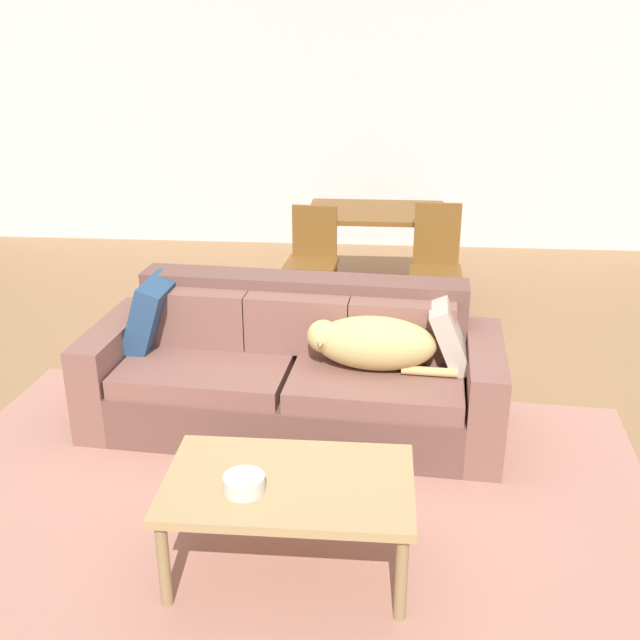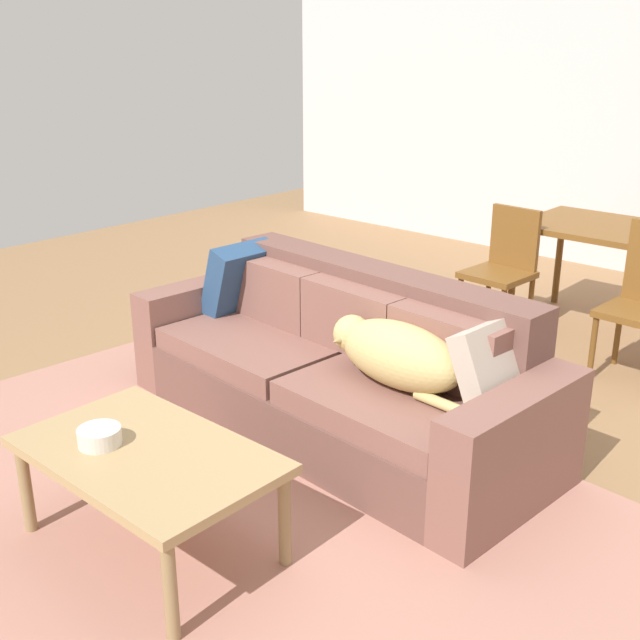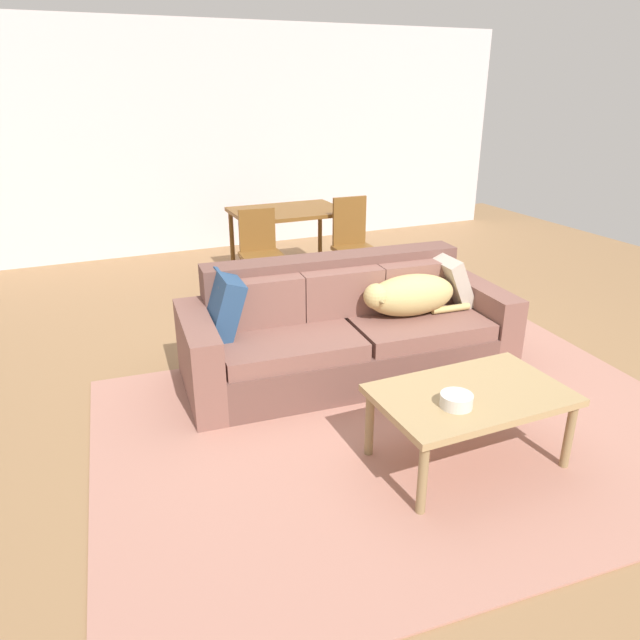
{
  "view_description": "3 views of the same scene",
  "coord_description": "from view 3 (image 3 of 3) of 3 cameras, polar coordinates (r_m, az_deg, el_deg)",
  "views": [
    {
      "loc": [
        0.33,
        -3.88,
        2.23
      ],
      "look_at": [
        -0.0,
        0.15,
        0.62
      ],
      "focal_mm": 42.01,
      "sensor_mm": 36.0,
      "label": 1
    },
    {
      "loc": [
        2.26,
        -2.79,
        1.96
      ],
      "look_at": [
        -0.04,
        -0.2,
        0.7
      ],
      "focal_mm": 43.99,
      "sensor_mm": 36.0,
      "label": 2
    },
    {
      "loc": [
        -1.91,
        -3.49,
        2.02
      ],
      "look_at": [
        -0.39,
        -0.03,
        0.49
      ],
      "focal_mm": 33.1,
      "sensor_mm": 36.0,
      "label": 3
    }
  ],
  "objects": [
    {
      "name": "ground_plane",
      "position": [
        4.46,
        4.44,
        -4.89
      ],
      "size": [
        10.0,
        10.0,
        0.0
      ],
      "primitive_type": "plane",
      "color": "#946E48"
    },
    {
      "name": "bowl_on_coffee_table",
      "position": [
        3.16,
        13.05,
        -7.58
      ],
      "size": [
        0.17,
        0.17,
        0.07
      ],
      "primitive_type": "cylinder",
      "color": "silver",
      "rests_on": "coffee_table"
    },
    {
      "name": "throw_pillow_by_right_arm",
      "position": [
        4.65,
        12.5,
        3.75
      ],
      "size": [
        0.28,
        0.4,
        0.4
      ],
      "primitive_type": "cube",
      "rotation": [
        0.0,
        -0.41,
        -0.06
      ],
      "color": "#B8A999",
      "rests_on": "couch"
    },
    {
      "name": "dog_on_left_cushion",
      "position": [
        4.33,
        8.53,
        2.37
      ],
      "size": [
        0.84,
        0.36,
        0.3
      ],
      "rotation": [
        0.0,
        0.0,
        -0.07
      ],
      "color": "tan",
      "rests_on": "couch"
    },
    {
      "name": "throw_pillow_by_left_arm",
      "position": [
        4.04,
        -9.4,
        1.36
      ],
      "size": [
        0.29,
        0.43,
        0.44
      ],
      "primitive_type": "cube",
      "rotation": [
        0.0,
        0.31,
        -0.05
      ],
      "color": "navy",
      "rests_on": "couch"
    },
    {
      "name": "back_partition",
      "position": [
        7.76,
        -9.81,
        16.82
      ],
      "size": [
        8.0,
        0.12,
        2.7
      ],
      "primitive_type": "cube",
      "color": "silver",
      "rests_on": "ground"
    },
    {
      "name": "dining_chair_near_right",
      "position": [
        6.1,
        3.22,
        7.67
      ],
      "size": [
        0.42,
        0.42,
        0.94
      ],
      "rotation": [
        0.0,
        0.0,
        -0.04
      ],
      "color": "brown",
      "rests_on": "ground"
    },
    {
      "name": "area_rug",
      "position": [
        3.77,
        8.52,
        -10.46
      ],
      "size": [
        3.92,
        2.91,
        0.01
      ],
      "primitive_type": "cube",
      "rotation": [
        0.0,
        0.0,
        -0.07
      ],
      "color": "#AE7767",
      "rests_on": "ground"
    },
    {
      "name": "dining_chair_near_left",
      "position": [
        5.8,
        -5.76,
        6.74
      ],
      "size": [
        0.43,
        0.43,
        0.88
      ],
      "rotation": [
        0.0,
        0.0,
        -0.06
      ],
      "color": "brown",
      "rests_on": "ground"
    },
    {
      "name": "couch",
      "position": [
        4.33,
        2.51,
        -1.13
      ],
      "size": [
        2.42,
        1.07,
        0.82
      ],
      "rotation": [
        0.0,
        0.0,
        -0.07
      ],
      "color": "brown",
      "rests_on": "ground"
    },
    {
      "name": "dining_table",
      "position": [
        6.44,
        -3.12,
        9.93
      ],
      "size": [
        1.17,
        0.82,
        0.75
      ],
      "color": "brown",
      "rests_on": "ground"
    },
    {
      "name": "coffee_table",
      "position": [
        3.36,
        14.37,
        -7.48
      ],
      "size": [
        1.05,
        0.65,
        0.45
      ],
      "color": "tan",
      "rests_on": "ground"
    }
  ]
}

